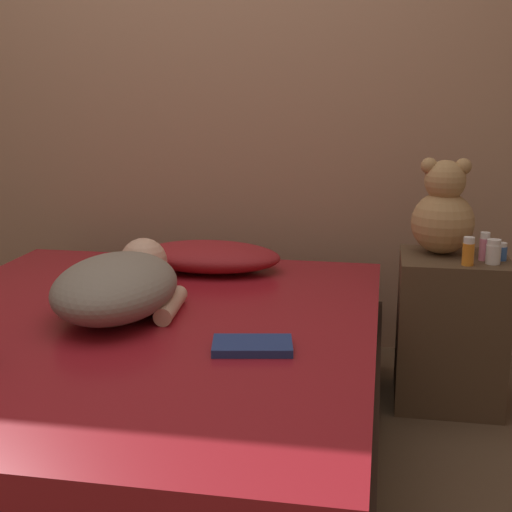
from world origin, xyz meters
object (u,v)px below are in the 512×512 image
bottle_blue (501,252)px  book (252,346)px  teddy_bear (443,212)px  bottle_pink (484,247)px  pillow (209,256)px  person_lying (120,284)px  bottle_white (493,252)px  bottle_orange (468,252)px

bottle_blue → book: 1.12m
teddy_bear → bottle_pink: teddy_bear is taller
pillow → person_lying: bearing=-105.9°
book → bottle_blue: bearing=44.4°
person_lying → bottle_white: bearing=14.6°
bottle_orange → bottle_blue: size_ratio=1.57×
bottle_orange → bottle_pink: bearing=52.8°
bottle_orange → bottle_pink: 0.11m
bottle_pink → bottle_orange: bearing=-127.2°
person_lying → book: (0.50, -0.27, -0.08)m
pillow → bottle_orange: bearing=-9.7°
pillow → bottle_white: size_ratio=6.55×
bottle_white → bottle_blue: 0.07m
pillow → teddy_bear: 0.94m
pillow → bottle_white: bottle_white is taller
book → bottle_white: bearing=43.5°
person_lying → bottle_orange: size_ratio=7.49×
person_lying → teddy_bear: size_ratio=2.12×
bottle_blue → bottle_orange: bearing=-142.4°
bottle_white → book: bearing=-136.5°
pillow → book: bearing=-68.3°
bottle_white → bottle_pink: bearing=118.2°
pillow → bottle_blue: bottle_blue is taller
bottle_blue → book: bearing=-135.6°
bottle_white → bottle_blue: (0.04, 0.06, -0.01)m
teddy_bear → bottle_white: size_ratio=4.08×
person_lying → bottle_pink: bottle_pink is taller
bottle_pink → bottle_white: bearing=-61.8°
pillow → bottle_blue: (1.13, -0.07, 0.08)m
pillow → teddy_bear: (0.92, 0.00, 0.21)m
pillow → bottle_orange: (1.00, -0.17, 0.10)m
bottle_pink → bottle_blue: bearing=11.1°
teddy_bear → bottle_pink: 0.20m
pillow → bottle_pink: bearing=-4.4°
bottle_white → bottle_pink: bottle_pink is taller
person_lying → teddy_bear: (1.08, 0.58, 0.17)m
pillow → book: size_ratio=2.34×
pillow → bottle_white: 1.10m
bottle_pink → book: bearing=-133.6°
teddy_bear → bottle_white: (0.17, -0.14, -0.12)m
pillow → bottle_orange: size_ratio=5.68×
teddy_bear → bottle_white: teddy_bear is taller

